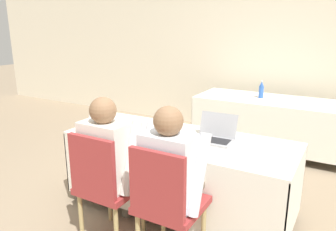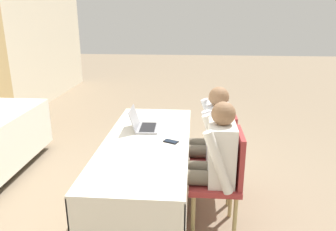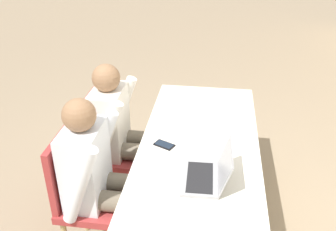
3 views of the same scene
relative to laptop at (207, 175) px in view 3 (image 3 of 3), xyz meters
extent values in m
plane|color=gray|center=(-0.30, -0.07, -0.77)|extent=(24.00, 24.00, 0.00)
cube|color=white|center=(-0.30, -0.07, -0.05)|extent=(2.04, 0.80, 0.02)
cube|color=white|center=(-0.30, -0.47, -0.36)|extent=(2.04, 0.01, 0.59)
cube|color=white|center=(-0.30, 0.33, -0.36)|extent=(2.04, 0.01, 0.59)
cube|color=white|center=(-1.32, -0.07, -0.36)|extent=(0.01, 0.80, 0.59)
cylinder|color=#333333|center=(-0.30, -0.07, -0.71)|extent=(0.06, 0.06, 0.11)
cube|color=#99999E|center=(0.00, -0.04, -0.03)|extent=(0.34, 0.23, 0.02)
cube|color=black|center=(0.00, -0.04, -0.02)|extent=(0.30, 0.16, 0.00)
cube|color=#99999E|center=(0.00, 0.10, 0.08)|extent=(0.33, 0.08, 0.20)
cube|color=black|center=(0.00, 0.10, 0.08)|extent=(0.30, 0.07, 0.18)
cube|color=black|center=(-0.33, -0.30, -0.04)|extent=(0.12, 0.15, 0.01)
cube|color=#192333|center=(-0.33, -0.30, -0.03)|extent=(0.11, 0.14, 0.00)
cube|color=white|center=(-0.99, 0.10, -0.04)|extent=(0.26, 0.33, 0.00)
cylinder|color=tan|center=(-0.40, -0.52, -0.55)|extent=(0.04, 0.04, 0.43)
cylinder|color=tan|center=(-0.75, -0.52, -0.55)|extent=(0.04, 0.04, 0.43)
cylinder|color=tan|center=(-0.40, -0.88, -0.55)|extent=(0.04, 0.04, 0.43)
cylinder|color=tan|center=(-0.75, -0.88, -0.55)|extent=(0.04, 0.04, 0.43)
cube|color=#9E3333|center=(-0.58, -0.70, -0.31)|extent=(0.44, 0.44, 0.05)
cube|color=#9E3333|center=(-0.58, -0.90, -0.06)|extent=(0.40, 0.04, 0.45)
cylinder|color=tan|center=(-0.21, -0.52, -0.55)|extent=(0.04, 0.04, 0.43)
cylinder|color=tan|center=(-0.21, -0.88, -0.55)|extent=(0.04, 0.04, 0.43)
cube|color=#9E3333|center=(-0.03, -0.70, -0.31)|extent=(0.44, 0.44, 0.05)
cube|color=#9E3333|center=(-0.03, -0.90, -0.06)|extent=(0.40, 0.04, 0.45)
cylinder|color=#665B4C|center=(-0.49, -0.57, -0.22)|extent=(0.13, 0.42, 0.13)
cylinder|color=#665B4C|center=(-0.67, -0.57, -0.22)|extent=(0.13, 0.42, 0.13)
cylinder|color=#665B4C|center=(-0.49, -0.39, -0.53)|extent=(0.10, 0.10, 0.48)
cylinder|color=#665B4C|center=(-0.67, -0.39, -0.53)|extent=(0.10, 0.10, 0.48)
cube|color=silver|center=(-0.58, -0.75, -0.03)|extent=(0.36, 0.22, 0.52)
cylinder|color=silver|center=(-0.37, -0.71, -0.02)|extent=(0.08, 0.26, 0.54)
cylinder|color=silver|center=(-0.79, -0.71, -0.02)|extent=(0.08, 0.26, 0.54)
sphere|color=#8C6647|center=(-0.58, -0.75, 0.32)|extent=(0.20, 0.20, 0.20)
cylinder|color=#665B4C|center=(0.06, -0.57, -0.22)|extent=(0.13, 0.42, 0.13)
cylinder|color=#665B4C|center=(-0.12, -0.57, -0.22)|extent=(0.13, 0.42, 0.13)
cylinder|color=#665B4C|center=(-0.12, -0.39, -0.53)|extent=(0.10, 0.10, 0.48)
cube|color=silver|center=(-0.03, -0.75, -0.03)|extent=(0.36, 0.22, 0.52)
cylinder|color=silver|center=(0.18, -0.71, -0.02)|extent=(0.08, 0.26, 0.54)
cylinder|color=silver|center=(-0.24, -0.71, -0.02)|extent=(0.08, 0.26, 0.54)
sphere|color=#8C6647|center=(-0.03, -0.75, 0.32)|extent=(0.20, 0.20, 0.20)
camera|label=1|loc=(0.97, -2.52, 0.92)|focal=35.00mm
camera|label=2|loc=(-3.15, -0.50, 1.12)|focal=35.00mm
camera|label=3|loc=(1.76, 0.02, 1.35)|focal=40.00mm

